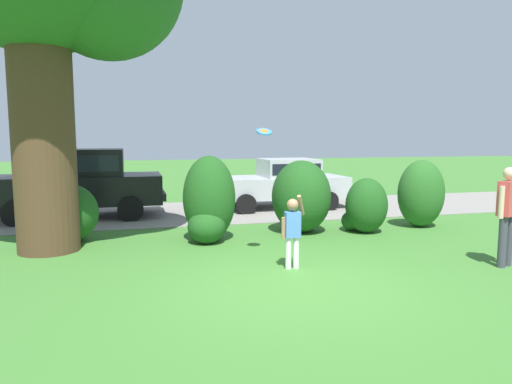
{
  "coord_description": "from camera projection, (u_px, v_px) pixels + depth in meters",
  "views": [
    {
      "loc": [
        -2.24,
        -6.47,
        2.25
      ],
      "look_at": [
        0.13,
        2.9,
        1.1
      ],
      "focal_mm": 32.5,
      "sensor_mm": 36.0,
      "label": 1
    }
  ],
  "objects": [
    {
      "name": "ground_plane",
      "position": [
        294.0,
        286.0,
        7.04
      ],
      "size": [
        80.0,
        80.0,
        0.0
      ],
      "primitive_type": "plane",
      "color": "#3D752D"
    },
    {
      "name": "driveway_strip",
      "position": [
        217.0,
        211.0,
        13.99
      ],
      "size": [
        28.0,
        4.4,
        0.02
      ],
      "primitive_type": "cube",
      "color": "gray",
      "rests_on": "ground"
    },
    {
      "name": "shrub_near_tree",
      "position": [
        69.0,
        213.0,
        9.89
      ],
      "size": [
        1.22,
        1.12,
        1.26
      ],
      "color": "#1E511C",
      "rests_on": "ground"
    },
    {
      "name": "shrub_centre_left",
      "position": [
        209.0,
        203.0,
        10.01
      ],
      "size": [
        1.14,
        1.24,
        1.85
      ],
      "color": "#1E511C",
      "rests_on": "ground"
    },
    {
      "name": "shrub_centre",
      "position": [
        302.0,
        198.0,
        10.94
      ],
      "size": [
        1.39,
        1.46,
        1.71
      ],
      "color": "#1E511C",
      "rests_on": "ground"
    },
    {
      "name": "shrub_centre_right",
      "position": [
        365.0,
        207.0,
        10.91
      ],
      "size": [
        1.0,
        1.02,
        1.3
      ],
      "color": "#1E511C",
      "rests_on": "ground"
    },
    {
      "name": "shrub_far_end",
      "position": [
        421.0,
        194.0,
        11.59
      ],
      "size": [
        1.18,
        1.01,
        1.68
      ],
      "color": "#286023",
      "rests_on": "ground"
    },
    {
      "name": "parked_sedan",
      "position": [
        282.0,
        181.0,
        14.7
      ],
      "size": [
        4.42,
        2.14,
        1.56
      ],
      "color": "silver",
      "rests_on": "ground"
    },
    {
      "name": "parked_suv",
      "position": [
        78.0,
        180.0,
        12.8
      ],
      "size": [
        4.72,
        2.15,
        1.92
      ],
      "color": "black",
      "rests_on": "ground"
    },
    {
      "name": "child_thrower",
      "position": [
        292.0,
        228.0,
        7.88
      ],
      "size": [
        0.46,
        0.26,
        1.29
      ],
      "color": "white",
      "rests_on": "ground"
    },
    {
      "name": "frisbee",
      "position": [
        264.0,
        132.0,
        8.21
      ],
      "size": [
        0.28,
        0.27,
        0.14
      ],
      "color": "#337FDB"
    },
    {
      "name": "adult_onlooker",
      "position": [
        507.0,
        211.0,
        7.98
      ],
      "size": [
        0.5,
        0.33,
        1.74
      ],
      "color": "#3F3F4C",
      "rests_on": "ground"
    }
  ]
}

